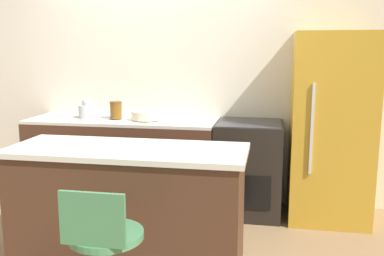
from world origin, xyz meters
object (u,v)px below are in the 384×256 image
(refrigerator, at_px, (330,128))
(kettle, at_px, (87,110))
(mixing_bowl, at_px, (146,115))
(oven_range, at_px, (248,168))

(refrigerator, bearing_deg, kettle, -179.71)
(refrigerator, relative_size, mixing_bowl, 5.97)
(kettle, bearing_deg, refrigerator, 0.29)
(oven_range, height_order, refrigerator, refrigerator)
(kettle, bearing_deg, mixing_bowl, 0.00)
(mixing_bowl, bearing_deg, refrigerator, 0.40)
(refrigerator, xyz_separation_m, kettle, (-2.45, -0.01, 0.12))
(refrigerator, bearing_deg, oven_range, 179.36)
(oven_range, distance_m, kettle, 1.78)
(oven_range, distance_m, mixing_bowl, 1.16)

